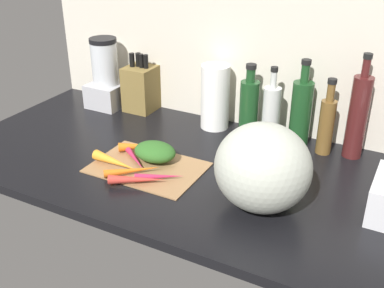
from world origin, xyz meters
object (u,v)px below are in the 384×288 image
Objects in this scene: carrot_2 at (132,170)px; bottle_3 at (326,124)px; carrot_1 at (155,156)px; bottle_4 at (358,116)px; carrot_3 at (159,176)px; carrot_5 at (137,180)px; carrot_6 at (135,159)px; bottle_0 at (249,107)px; bottle_2 at (301,111)px; blender_appliance at (106,78)px; paper_towel_roll at (215,97)px; bottle_1 at (271,114)px; winter_squash at (263,168)px; cutting_board at (147,167)px; carrot_4 at (138,146)px; carrot_0 at (115,162)px; knife_block at (141,88)px.

carrot_2 is 0.66× the size of bottle_3.
carrot_1 is 67.63cm from bottle_4.
carrot_5 reaches higher than carrot_3.
bottle_0 is at bearing 56.88° from carrot_6.
bottle_0 is 18.49cm from bottle_2.
bottle_3 is at bearing -1.27° from bottle_0.
blender_appliance is 1.19× the size of paper_towel_roll.
blender_appliance is at bearing 179.12° from bottle_1.
bottle_0 is at bearing -4.46° from paper_towel_roll.
cutting_board is at bearing 175.03° from winter_squash.
bottle_2 is 10.34cm from bottle_3.
carrot_1 reaches higher than carrot_3.
paper_towel_roll is at bearing 93.42° from carrot_3.
carrot_5 is 52.33cm from bottle_0.
carrot_5 is at bearing -73.00° from cutting_board.
carrot_4 reaches higher than carrot_6.
bottle_3 is at bearing 37.11° from carrot_0.
bottle_4 is (28.31, 3.43, 3.77)cm from bottle_1.
bottle_3 reaches higher than carrot_0.
bottle_4 is at bearing -2.72° from bottle_2.
bottle_1 is (37.09, 28.73, 8.58)cm from carrot_4.
paper_towel_roll reaches higher than carrot_6.
carrot_2 is (-1.34, -6.64, 1.66)cm from cutting_board.
bottle_4 reaches higher than carrot_3.
bottle_4 is at bearing -0.94° from knife_block.
carrot_2 is 0.64× the size of bottle_0.
carrot_2 is at bearing -98.26° from paper_towel_roll.
winter_squash reaches higher than paper_towel_roll.
bottle_2 is (29.68, 46.13, 10.34)cm from carrot_3.
bottle_3 is at bearing 38.35° from cutting_board.
winter_squash is 1.01× the size of bottle_3.
knife_block is at bearing 14.05° from blender_appliance.
bottle_3 is at bearing 0.11° from blender_appliance.
bottle_0 is at bearing 60.31° from carrot_1.
bottle_1 reaches higher than carrot_4.
carrot_5 is at bearing -168.62° from winter_squash.
carrot_1 is 11.28cm from carrot_2.
cutting_board is 10.61cm from carrot_0.
knife_block is 34.42cm from paper_towel_roll.
paper_towel_roll is (14.33, 44.43, 9.71)cm from carrot_0.
carrot_2 reaches higher than carrot_3.
paper_towel_roll is at bearing 2.20° from blender_appliance.
carrot_0 is at bearing -142.89° from bottle_3.
carrot_0 is 1.00× the size of carrot_5.
carrot_2 is 75.29cm from bottle_4.
cutting_board is 1.45× the size of paper_towel_roll.
carrot_2 is at bearing -175.59° from winter_squash.
carrot_3 is 0.54× the size of bottle_1.
paper_towel_roll is 32.38cm from bottle_2.
bottle_4 reaches higher than carrot_6.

